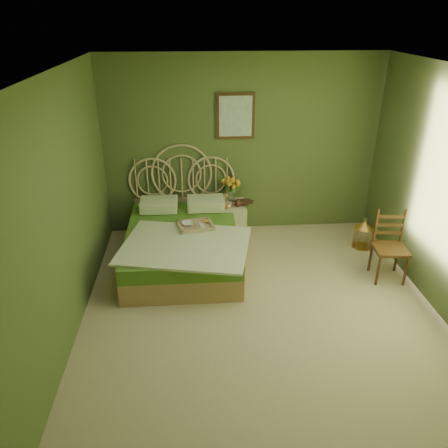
{
  "coord_description": "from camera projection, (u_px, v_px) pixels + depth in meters",
  "views": [
    {
      "loc": [
        -0.71,
        -3.9,
        3.09
      ],
      "look_at": [
        -0.35,
        1.0,
        0.67
      ],
      "focal_mm": 35.0,
      "sensor_mm": 36.0,
      "label": 1
    }
  ],
  "objects": [
    {
      "name": "ceiling",
      "position": [
        273.0,
        73.0,
        3.76
      ],
      "size": [
        4.5,
        4.5,
        0.0
      ],
      "primitive_type": "plane",
      "rotation": [
        3.14,
        0.0,
        0.0
      ],
      "color": "silver",
      "rests_on": "wall_back"
    },
    {
      "name": "birdcage",
      "position": [
        363.0,
        234.0,
        6.24
      ],
      "size": [
        0.27,
        0.27,
        0.41
      ],
      "rotation": [
        0.0,
        0.0,
        -0.22
      ],
      "color": "#DA9345",
      "rests_on": "floor"
    },
    {
      "name": "book_upper",
      "position": [
        241.0,
        201.0,
        6.45
      ],
      "size": [
        0.27,
        0.28,
        0.02
      ],
      "primitive_type": "imported",
      "rotation": [
        0.0,
        0.0,
        -0.67
      ],
      "color": "#472819",
      "rests_on": "nightstand"
    },
    {
      "name": "wall_back",
      "position": [
        242.0,
        147.0,
        6.34
      ],
      "size": [
        4.0,
        0.0,
        4.0
      ],
      "primitive_type": "plane",
      "rotation": [
        1.57,
        0.0,
        0.0
      ],
      "color": "#4D5D31",
      "rests_on": "floor"
    },
    {
      "name": "nightstand",
      "position": [
        230.0,
        214.0,
        6.52
      ],
      "size": [
        0.47,
        0.48,
        0.95
      ],
      "color": "beige",
      "rests_on": "floor"
    },
    {
      "name": "book_lower",
      "position": [
        241.0,
        202.0,
        6.46
      ],
      "size": [
        0.19,
        0.23,
        0.02
      ],
      "primitive_type": "imported",
      "rotation": [
        0.0,
        0.0,
        0.22
      ],
      "color": "#381E0F",
      "rests_on": "nightstand"
    },
    {
      "name": "cereal_bowl",
      "position": [
        188.0,
        224.0,
        5.79
      ],
      "size": [
        0.17,
        0.17,
        0.04
      ],
      "primitive_type": "imported",
      "rotation": [
        0.0,
        0.0,
        0.12
      ],
      "color": "white",
      "rests_on": "bed"
    },
    {
      "name": "wall_left",
      "position": [
        61.0,
        217.0,
        4.2
      ],
      "size": [
        0.0,
        4.5,
        4.5
      ],
      "primitive_type": "plane",
      "rotation": [
        1.57,
        0.0,
        1.57
      ],
      "color": "#4D5D31",
      "rests_on": "floor"
    },
    {
      "name": "coffee_cup",
      "position": [
        202.0,
        226.0,
        5.69
      ],
      "size": [
        0.09,
        0.09,
        0.07
      ],
      "primitive_type": "imported",
      "rotation": [
        0.0,
        0.0,
        -0.17
      ],
      "color": "white",
      "rests_on": "bed"
    },
    {
      "name": "chair",
      "position": [
        389.0,
        241.0,
        5.45
      ],
      "size": [
        0.43,
        0.43,
        0.89
      ],
      "rotation": [
        0.0,
        0.0,
        -0.1
      ],
      "color": "#37230F",
      "rests_on": "floor"
    },
    {
      "name": "bed",
      "position": [
        183.0,
        241.0,
        5.87
      ],
      "size": [
        1.73,
        2.18,
        1.35
      ],
      "color": "tan",
      "rests_on": "floor"
    },
    {
      "name": "floor",
      "position": [
        262.0,
        316.0,
        4.9
      ],
      "size": [
        4.5,
        4.5,
        0.0
      ],
      "primitive_type": "plane",
      "color": "#CBB692",
      "rests_on": "ground"
    },
    {
      "name": "wall_art",
      "position": [
        235.0,
        116.0,
        6.11
      ],
      "size": [
        0.54,
        0.04,
        0.64
      ],
      "color": "#37230F",
      "rests_on": "wall_back"
    }
  ]
}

